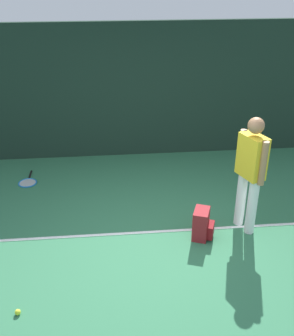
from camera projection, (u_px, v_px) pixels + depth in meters
ground_plane at (150, 246)px, 5.77m from camera, size 12.00×12.00×0.00m
back_fence at (134, 92)px, 7.84m from camera, size 10.00×0.10×2.53m
court_line at (147, 232)px, 6.05m from camera, size 9.00×0.05×0.00m
tennis_player at (251, 168)px, 5.72m from camera, size 0.35×0.50×1.70m
tennis_racket at (28, 182)px, 7.34m from camera, size 0.33×0.61×0.03m
backpack at (202, 225)px, 5.86m from camera, size 0.35×0.35×0.44m
tennis_ball_near_player at (18, 312)px, 4.67m from camera, size 0.07×0.07×0.07m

